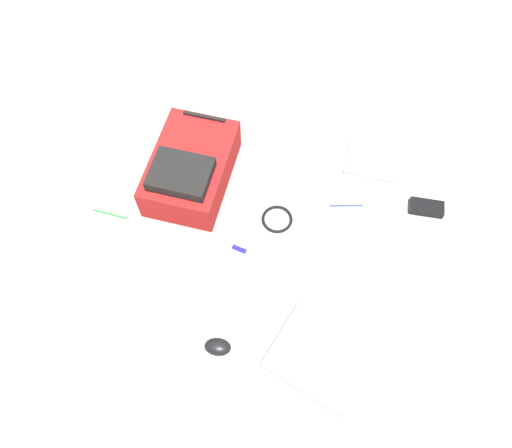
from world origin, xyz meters
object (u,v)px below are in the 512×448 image
object	(u,v)px
power_brick	(426,208)
pen_black	(110,214)
laptop	(319,357)
usb_stick	(239,249)
book_manual	(153,277)
book_blue	(374,157)
cable_coil	(277,219)
computer_mouse	(218,347)
pen_blue	(346,205)
backpack	(190,169)

from	to	relation	value
power_brick	pen_black	xyz separation A→B (m)	(0.51, -1.15, -0.01)
laptop	pen_black	xyz separation A→B (m)	(-0.21, -0.95, -0.01)
usb_stick	pen_black	bearing A→B (deg)	-83.69
laptop	book_manual	distance (m)	0.67
book_blue	pen_black	size ratio (longest dim) A/B	1.68
cable_coil	power_brick	size ratio (longest dim) A/B	0.93
book_blue	cable_coil	distance (m)	0.51
laptop	power_brick	bearing A→B (deg)	164.85
cable_coil	usb_stick	bearing A→B (deg)	-25.96
laptop	book_blue	world-z (taller)	laptop
book_blue	power_brick	xyz separation A→B (m)	(0.16, 0.26, 0.01)
laptop	pen_black	size ratio (longest dim) A/B	2.37
cable_coil	power_brick	bearing A→B (deg)	117.35
cable_coil	usb_stick	xyz separation A→B (m)	(0.18, -0.09, -0.00)
book_manual	computer_mouse	xyz separation A→B (m)	(0.14, 0.34, 0.01)
book_manual	computer_mouse	bearing A→B (deg)	66.71
laptop	book_blue	size ratio (longest dim) A/B	1.41
cable_coil	pen_blue	size ratio (longest dim) A/B	0.92
book_manual	computer_mouse	world-z (taller)	computer_mouse
book_manual	power_brick	bearing A→B (deg)	128.37
backpack	computer_mouse	bearing A→B (deg)	33.41
book_blue	usb_stick	bearing A→B (deg)	-29.97
power_brick	usb_stick	world-z (taller)	power_brick
usb_stick	pen_blue	bearing A→B (deg)	137.38
computer_mouse	book_manual	bearing A→B (deg)	-128.39
usb_stick	power_brick	bearing A→B (deg)	126.20
backpack	laptop	size ratio (longest dim) A/B	1.36
backpack	computer_mouse	xyz separation A→B (m)	(0.59, 0.39, -0.07)
cable_coil	pen_black	distance (m)	0.66
computer_mouse	cable_coil	bearing A→B (deg)	164.95
book_blue	usb_stick	size ratio (longest dim) A/B	4.35
book_blue	computer_mouse	world-z (taller)	computer_mouse
backpack	usb_stick	world-z (taller)	backpack
power_brick	pen_blue	size ratio (longest dim) A/B	1.00
book_blue	power_brick	bearing A→B (deg)	58.88
pen_blue	pen_black	bearing A→B (deg)	-64.66
book_blue	usb_stick	distance (m)	0.70
backpack	usb_stick	bearing A→B (deg)	55.02
book_manual	power_brick	xyz separation A→B (m)	(-0.68, 0.86, 0.01)
book_blue	pen_blue	size ratio (longest dim) A/B	1.87
cable_coil	usb_stick	distance (m)	0.20
computer_mouse	pen_blue	bearing A→B (deg)	147.22
laptop	book_manual	bearing A→B (deg)	-93.32
backpack	book_blue	distance (m)	0.77
computer_mouse	backpack	bearing A→B (deg)	-161.69
book_blue	book_manual	distance (m)	1.04
pen_blue	cable_coil	bearing A→B (deg)	-54.00
laptop	computer_mouse	world-z (taller)	computer_mouse
power_brick	pen_black	size ratio (longest dim) A/B	0.89
backpack	power_brick	world-z (taller)	backpack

